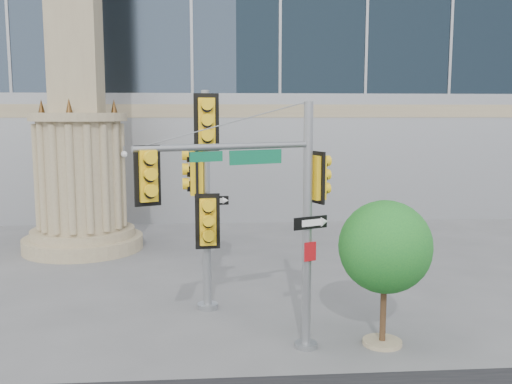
{
  "coord_description": "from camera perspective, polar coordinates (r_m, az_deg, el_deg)",
  "views": [
    {
      "loc": [
        -1.13,
        -12.42,
        5.04
      ],
      "look_at": [
        -0.02,
        2.0,
        3.07
      ],
      "focal_mm": 40.0,
      "sensor_mm": 36.0,
      "label": 1
    }
  ],
  "objects": [
    {
      "name": "monument",
      "position": [
        21.97,
        -17.41,
        8.65
      ],
      "size": [
        4.4,
        4.4,
        16.6
      ],
      "color": "gray",
      "rests_on": "ground"
    },
    {
      "name": "secondary_signal_pole",
      "position": [
        14.4,
        -5.2,
        0.84
      ],
      "size": [
        1.0,
        0.73,
        5.64
      ],
      "rotation": [
        0.0,
        0.0,
        0.1
      ],
      "color": "slate",
      "rests_on": "ground"
    },
    {
      "name": "street_tree",
      "position": [
        12.71,
        12.93,
        -5.74
      ],
      "size": [
        2.07,
        2.02,
        3.22
      ],
      "color": "gray",
      "rests_on": "ground"
    },
    {
      "name": "ground",
      "position": [
        13.45,
        0.76,
        -14.25
      ],
      "size": [
        120.0,
        120.0,
        0.0
      ],
      "primitive_type": "plane",
      "color": "#545456",
      "rests_on": "ground"
    },
    {
      "name": "main_signal_pole",
      "position": [
        11.55,
        1.19,
        -0.96
      ],
      "size": [
        3.88,
        1.95,
        5.31
      ],
      "rotation": [
        0.0,
        0.0,
        0.41
      ],
      "color": "slate",
      "rests_on": "ground"
    }
  ]
}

